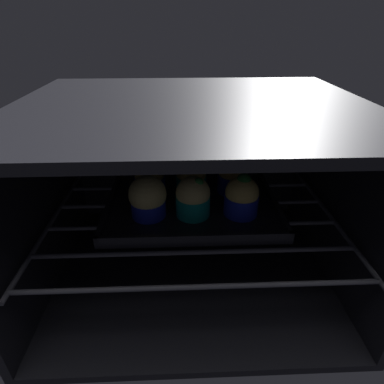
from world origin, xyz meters
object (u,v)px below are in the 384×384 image
at_px(muffin_row0_col1, 195,198).
at_px(muffin_row1_col1, 192,176).
at_px(muffin_row1_col2, 233,176).
at_px(muffin_row0_col2, 242,197).
at_px(muffin_row0_col0, 148,198).
at_px(baking_tray, 192,204).
at_px(muffin_row1_col0, 150,178).

height_order(muffin_row0_col1, muffin_row1_col1, muffin_row1_col1).
xyz_separation_m(muffin_row1_col1, muffin_row1_col2, (0.09, 0.00, -0.00)).
distance_m(muffin_row0_col1, muffin_row0_col2, 0.09).
height_order(muffin_row0_col0, muffin_row0_col2, muffin_row0_col2).
bearing_deg(baking_tray, muffin_row1_col1, 88.98).
bearing_deg(muffin_row1_col1, muffin_row1_col2, 1.11).
bearing_deg(muffin_row1_col0, muffin_row0_col0, -87.95).
bearing_deg(muffin_row1_col1, muffin_row1_col0, -177.93).
height_order(baking_tray, muffin_row0_col2, muffin_row0_col2).
distance_m(muffin_row0_col0, muffin_row1_col1, 0.12).
distance_m(muffin_row0_col2, muffin_row1_col0, 0.19).
distance_m(muffin_row0_col1, muffin_row1_col0, 0.12).
xyz_separation_m(muffin_row1_col0, muffin_row1_col2, (0.17, 0.00, -0.00)).
bearing_deg(muffin_row0_col0, muffin_row1_col2, 27.15).
bearing_deg(muffin_row0_col2, muffin_row0_col0, 179.82).
bearing_deg(muffin_row0_col0, muffin_row0_col2, -0.18).
xyz_separation_m(baking_tray, muffin_row1_col2, (0.09, 0.04, 0.04)).
xyz_separation_m(baking_tray, muffin_row1_col1, (0.00, 0.04, 0.04)).
relative_size(muffin_row0_col2, muffin_row1_col1, 1.00).
distance_m(baking_tray, muffin_row0_col2, 0.11).
height_order(muffin_row1_col0, muffin_row1_col2, muffin_row1_col2).
relative_size(muffin_row1_col0, muffin_row1_col1, 0.92).
xyz_separation_m(muffin_row0_col1, muffin_row1_col1, (-0.00, 0.09, 0.00)).
xyz_separation_m(baking_tray, muffin_row1_col0, (-0.09, 0.04, 0.04)).
relative_size(muffin_row0_col0, muffin_row1_col2, 0.99).
relative_size(muffin_row0_col1, muffin_row1_col0, 1.03).
xyz_separation_m(muffin_row0_col0, muffin_row1_col2, (0.17, 0.09, -0.00)).
bearing_deg(baking_tray, muffin_row0_col0, -152.62).
relative_size(muffin_row0_col1, muffin_row0_col2, 0.95).
height_order(muffin_row0_col0, muffin_row1_col0, muffin_row0_col0).
distance_m(muffin_row0_col2, muffin_row1_col1, 0.12).
relative_size(muffin_row0_col0, muffin_row1_col0, 1.04).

